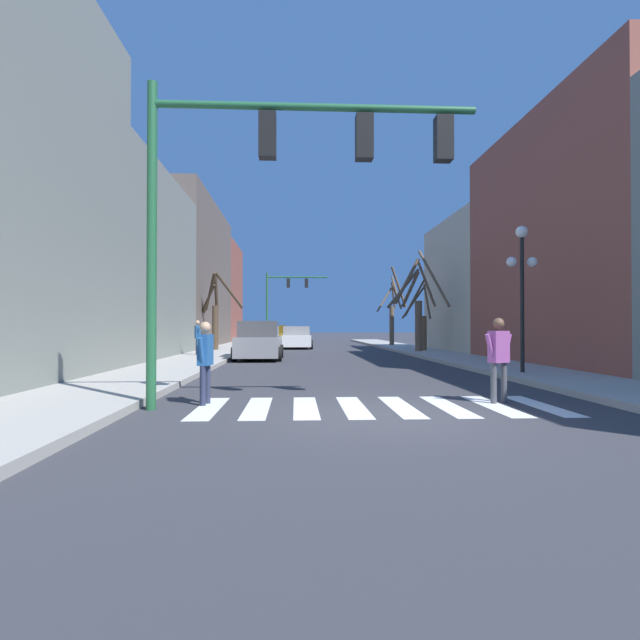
% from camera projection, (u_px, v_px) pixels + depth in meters
% --- Properties ---
extents(ground_plane, '(240.00, 240.00, 0.00)m').
position_uv_depth(ground_plane, '(386.00, 415.00, 8.49)').
color(ground_plane, '#38383D').
extents(sidewalk_left, '(2.84, 90.00, 0.15)m').
position_uv_depth(sidewalk_left, '(35.00, 414.00, 8.21)').
color(sidewalk_left, '#ADA89E').
rests_on(sidewalk_left, ground_plane).
extents(building_row_left, '(6.00, 51.84, 10.85)m').
position_uv_depth(building_row_left, '(138.00, 264.00, 27.58)').
color(building_row_left, gray).
rests_on(building_row_left, ground_plane).
extents(building_row_right, '(6.00, 31.14, 9.62)m').
position_uv_depth(building_row_right, '(612.00, 251.00, 18.56)').
color(building_row_right, gray).
rests_on(building_row_right, ground_plane).
extents(crosswalk_stripes, '(6.75, 2.60, 0.01)m').
position_uv_depth(crosswalk_stripes, '(377.00, 407.00, 9.41)').
color(crosswalk_stripes, white).
rests_on(crosswalk_stripes, ground_plane).
extents(traffic_signal_near, '(6.10, 0.28, 6.00)m').
position_uv_depth(traffic_signal_near, '(276.00, 169.00, 9.22)').
color(traffic_signal_near, '#236038').
rests_on(traffic_signal_near, ground_plane).
extents(traffic_signal_far, '(5.71, 0.28, 6.52)m').
position_uv_depth(traffic_signal_far, '(284.00, 293.00, 46.24)').
color(traffic_signal_far, '#236038').
rests_on(traffic_signal_far, ground_plane).
extents(street_lamp_right_corner, '(0.95, 0.36, 4.40)m').
position_uv_depth(street_lamp_right_corner, '(522.00, 269.00, 14.98)').
color(street_lamp_right_corner, black).
rests_on(street_lamp_right_corner, sidewalk_right).
extents(car_parked_right_near, '(2.16, 4.43, 1.76)m').
position_uv_depth(car_parked_right_near, '(259.00, 342.00, 22.92)').
color(car_parked_right_near, gray).
rests_on(car_parked_right_near, ground_plane).
extents(car_driving_toward_lane, '(2.16, 4.49, 1.63)m').
position_uv_depth(car_driving_toward_lane, '(275.00, 336.00, 41.08)').
color(car_driving_toward_lane, '#A38423').
rests_on(car_driving_toward_lane, ground_plane).
extents(car_at_intersection, '(2.19, 4.24, 1.54)m').
position_uv_depth(car_at_intersection, '(296.00, 338.00, 34.49)').
color(car_at_intersection, white).
rests_on(car_at_intersection, ground_plane).
extents(pedestrian_crossing_street, '(0.69, 0.40, 1.69)m').
position_uv_depth(pedestrian_crossing_street, '(499.00, 353.00, 9.90)').
color(pedestrian_crossing_street, '#4C4C51').
rests_on(pedestrian_crossing_street, ground_plane).
extents(pedestrian_near_right_corner, '(0.37, 0.69, 1.67)m').
position_uv_depth(pedestrian_near_right_corner, '(198.00, 334.00, 24.24)').
color(pedestrian_near_right_corner, '#4C4C51').
rests_on(pedestrian_near_right_corner, sidewalk_left).
extents(pedestrian_on_left_sidewalk, '(0.27, 0.70, 1.61)m').
position_uv_depth(pedestrian_on_left_sidewalk, '(205.00, 355.00, 9.68)').
color(pedestrian_on_left_sidewalk, '#282D47').
rests_on(pedestrian_on_left_sidewalk, ground_plane).
extents(street_tree_left_near, '(2.63, 1.93, 4.63)m').
position_uv_depth(street_tree_left_near, '(216.00, 311.00, 29.81)').
color(street_tree_left_near, '#473828').
rests_on(street_tree_left_near, sidewalk_left).
extents(street_tree_left_far, '(1.54, 1.35, 4.10)m').
position_uv_depth(street_tree_left_far, '(422.00, 319.00, 28.96)').
color(street_tree_left_far, brown).
rests_on(street_tree_left_far, sidewalk_right).
extents(street_tree_right_mid, '(2.57, 2.16, 5.93)m').
position_uv_depth(street_tree_right_mid, '(393.00, 311.00, 37.39)').
color(street_tree_right_mid, brown).
rests_on(street_tree_right_mid, sidewalk_right).
extents(street_tree_right_near, '(3.04, 2.31, 5.65)m').
position_uv_depth(street_tree_right_near, '(417.00, 307.00, 27.79)').
color(street_tree_right_near, brown).
rests_on(street_tree_right_near, sidewalk_right).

